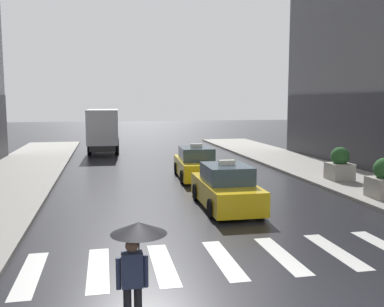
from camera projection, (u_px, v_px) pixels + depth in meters
name	position (u px, v px, depth m)	size (l,w,h in m)	color
crosswalk_markings	(253.00, 257.00, 10.93)	(11.30, 2.80, 0.01)	silver
taxi_lead	(226.00, 188.00, 16.02)	(1.98, 4.56, 1.80)	yellow
taxi_second	(196.00, 164.00, 22.08)	(2.11, 4.62, 1.80)	yellow
box_truck	(104.00, 129.00, 33.11)	(2.47, 7.60, 3.35)	#2D2D2D
pedestrian_with_umbrella	(136.00, 247.00, 7.23)	(0.96, 0.96, 1.94)	black
planter_mid_block	(340.00, 165.00, 20.94)	(1.10, 1.10, 1.60)	#A8A399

